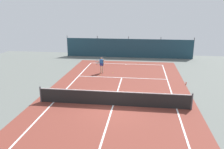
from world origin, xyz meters
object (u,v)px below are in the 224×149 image
(tennis_player, at_px, (102,64))
(tennis_ball_midcourt, at_px, (113,73))
(tennis_ball_near_player, at_px, (100,75))
(water_bottle, at_px, (186,83))
(tennis_net, at_px, (113,98))

(tennis_player, height_order, tennis_ball_midcourt, tennis_player)
(tennis_ball_near_player, distance_m, tennis_ball_midcourt, 1.48)
(water_bottle, bearing_deg, tennis_ball_midcourt, 156.98)
(tennis_ball_near_player, bearing_deg, water_bottle, -13.47)
(tennis_ball_near_player, xyz_separation_m, water_bottle, (7.70, -1.84, 0.09))
(tennis_player, height_order, tennis_ball_near_player, tennis_player)
(tennis_ball_near_player, height_order, tennis_ball_midcourt, same)
(tennis_player, bearing_deg, water_bottle, 177.60)
(tennis_player, relative_size, water_bottle, 6.83)
(tennis_ball_near_player, relative_size, water_bottle, 0.28)
(tennis_net, bearing_deg, tennis_player, 105.37)
(tennis_player, relative_size, tennis_ball_midcourt, 24.85)
(water_bottle, bearing_deg, tennis_net, -137.32)
(tennis_ball_midcourt, bearing_deg, tennis_ball_near_player, -140.76)
(tennis_player, distance_m, tennis_ball_near_player, 1.22)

